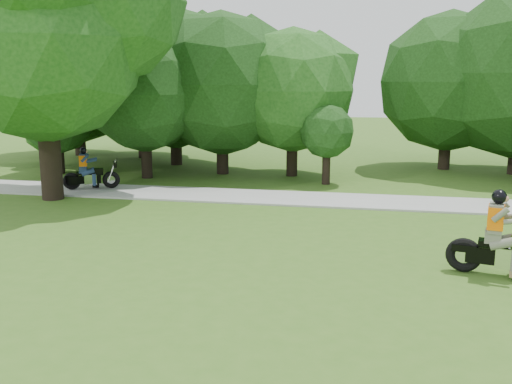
{
  "coord_description": "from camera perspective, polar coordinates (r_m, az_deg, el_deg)",
  "views": [
    {
      "loc": [
        -0.43,
        -9.95,
        3.82
      ],
      "look_at": [
        -3.0,
        2.72,
        1.26
      ],
      "focal_mm": 40.0,
      "sensor_mm": 36.0,
      "label": 1
    }
  ],
  "objects": [
    {
      "name": "big_tree_west",
      "position": [
        19.71,
        -20.3,
        16.17
      ],
      "size": [
        8.64,
        6.56,
        9.96
      ],
      "color": "black",
      "rests_on": "ground"
    },
    {
      "name": "touring_motorcycle",
      "position": [
        20.65,
        -16.49,
        1.75
      ],
      "size": [
        1.83,
        1.16,
        1.47
      ],
      "rotation": [
        0.0,
        0.0,
        0.43
      ],
      "color": "black",
      "rests_on": "walkway"
    },
    {
      "name": "walkway",
      "position": [
        18.35,
        12.55,
        -0.99
      ],
      "size": [
        60.0,
        2.2,
        0.06
      ],
      "primitive_type": "cube",
      "color": "gray",
      "rests_on": "ground"
    },
    {
      "name": "chopper_motorcycle",
      "position": [
        12.16,
        23.63,
        -4.92
      ],
      "size": [
        2.41,
        0.93,
        1.74
      ],
      "rotation": [
        0.0,
        0.0,
        -0.22
      ],
      "color": "black",
      "rests_on": "ground"
    },
    {
      "name": "ground",
      "position": [
        10.67,
        13.19,
        -10.08
      ],
      "size": [
        100.0,
        100.0,
        0.0
      ],
      "primitive_type": "plane",
      "color": "#39611B",
      "rests_on": "ground"
    },
    {
      "name": "tree_line",
      "position": [
        24.54,
        13.82,
        10.63
      ],
      "size": [
        39.85,
        11.71,
        7.52
      ],
      "color": "black",
      "rests_on": "ground"
    }
  ]
}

